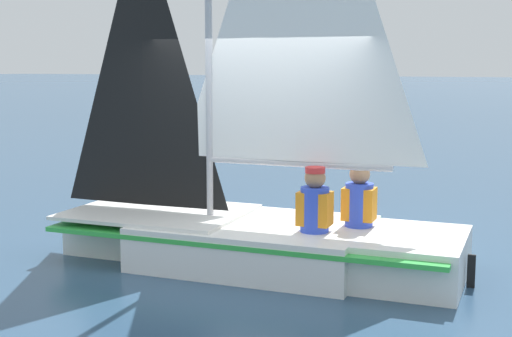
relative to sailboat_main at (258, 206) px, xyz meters
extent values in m
plane|color=#2D4C6B|center=(0.00, -0.02, -0.66)|extent=(260.00, 260.00, 0.00)
cube|color=white|center=(0.00, -0.02, -0.42)|extent=(1.89, 2.59, 0.48)
cube|color=white|center=(0.15, -1.76, -0.42)|extent=(1.01, 1.10, 0.48)
cube|color=white|center=(-0.15, 1.71, -0.42)|extent=(1.51, 1.15, 0.48)
cube|color=green|center=(0.00, -0.02, -0.27)|extent=(2.07, 4.51, 0.05)
cube|color=silver|center=(0.11, -1.25, -0.16)|extent=(1.72, 2.14, 0.04)
cylinder|color=#B7B7BC|center=(0.05, -0.58, 2.22)|extent=(0.08, 0.08, 4.79)
cylinder|color=#B7B7BC|center=(-0.04, 0.45, 0.50)|extent=(0.25, 2.06, 0.07)
pyramid|color=black|center=(0.12, -1.42, 1.61)|extent=(0.18, 1.51, 3.37)
cube|color=black|center=(-0.20, 2.28, -0.49)|extent=(0.04, 0.08, 0.34)
cube|color=black|center=(0.15, 0.73, -0.43)|extent=(0.26, 0.30, 0.45)
cylinder|color=blue|center=(0.15, 0.73, 0.04)|extent=(0.32, 0.32, 0.50)
cube|color=orange|center=(0.15, 0.73, 0.07)|extent=(0.29, 0.36, 0.35)
sphere|color=#A87A56|center=(0.15, 0.73, 0.39)|extent=(0.22, 0.22, 0.22)
cylinder|color=red|center=(0.15, 0.73, 0.47)|extent=(0.23, 0.23, 0.06)
cube|color=black|center=(-0.30, 1.07, -0.43)|extent=(0.26, 0.30, 0.45)
cylinder|color=blue|center=(-0.30, 1.07, 0.04)|extent=(0.32, 0.32, 0.50)
cube|color=orange|center=(-0.30, 1.07, 0.07)|extent=(0.29, 0.36, 0.35)
sphere|color=#A87A56|center=(-0.30, 1.07, 0.39)|extent=(0.22, 0.22, 0.22)
cylinder|color=white|center=(-0.30, 1.07, 0.47)|extent=(0.23, 0.23, 0.06)
camera|label=1|loc=(6.94, 3.42, 1.55)|focal=50.00mm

